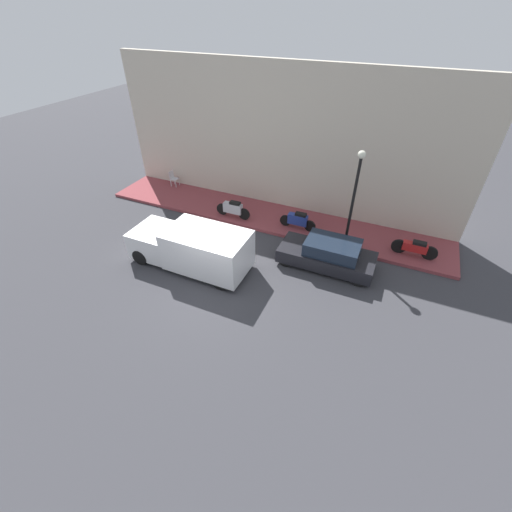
% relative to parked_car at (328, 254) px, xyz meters
% --- Properties ---
extents(ground_plane, '(60.00, 60.00, 0.00)m').
position_rel_parked_car_xyz_m(ground_plane, '(-2.69, 3.72, -0.60)').
color(ground_plane, '#38383D').
extents(sidewalk, '(2.72, 17.63, 0.15)m').
position_rel_parked_car_xyz_m(sidewalk, '(2.59, 3.72, -0.52)').
color(sidewalk, brown).
rests_on(sidewalk, ground_plane).
extents(building_facade, '(0.30, 17.63, 6.97)m').
position_rel_parked_car_xyz_m(building_facade, '(4.11, 3.72, 2.89)').
color(building_facade, beige).
rests_on(building_facade, ground_plane).
extents(parked_car, '(1.62, 3.90, 1.26)m').
position_rel_parked_car_xyz_m(parked_car, '(0.00, 0.00, 0.00)').
color(parked_car, black).
rests_on(parked_car, ground_plane).
extents(delivery_van, '(1.96, 5.05, 1.77)m').
position_rel_parked_car_xyz_m(delivery_van, '(-2.21, 5.14, 0.31)').
color(delivery_van, white).
rests_on(delivery_van, ground_plane).
extents(motorcycle_red, '(0.30, 1.87, 0.75)m').
position_rel_parked_car_xyz_m(motorcycle_red, '(2.01, -3.23, -0.03)').
color(motorcycle_red, '#B21E1E').
rests_on(motorcycle_red, sidewalk).
extents(scooter_silver, '(0.30, 1.82, 0.87)m').
position_rel_parked_car_xyz_m(scooter_silver, '(1.76, 5.29, 0.01)').
color(scooter_silver, '#B7B7BF').
rests_on(scooter_silver, sidewalk).
extents(motorcycle_blue, '(0.30, 1.76, 0.84)m').
position_rel_parked_car_xyz_m(motorcycle_blue, '(2.08, 2.00, -0.01)').
color(motorcycle_blue, navy).
rests_on(motorcycle_blue, sidewalk).
extents(streetlamp, '(0.31, 0.31, 4.34)m').
position_rel_parked_car_xyz_m(streetlamp, '(1.52, -0.40, 2.31)').
color(streetlamp, black).
rests_on(streetlamp, sidewalk).
extents(cafe_chair, '(0.40, 0.40, 0.87)m').
position_rel_parked_car_xyz_m(cafe_chair, '(3.55, 10.13, 0.04)').
color(cafe_chair, silver).
rests_on(cafe_chair, sidewalk).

